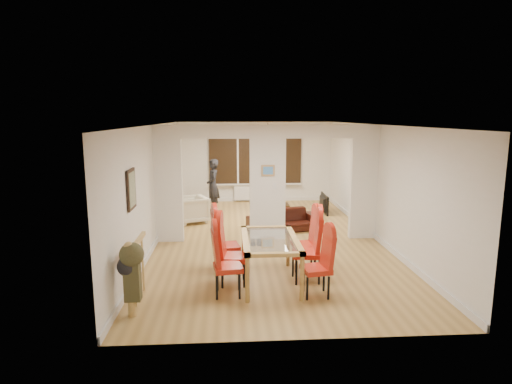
{
  "coord_description": "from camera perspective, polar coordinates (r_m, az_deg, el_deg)",
  "views": [
    {
      "loc": [
        -0.86,
        -9.45,
        2.79
      ],
      "look_at": [
        -0.22,
        0.6,
        0.99
      ],
      "focal_mm": 30.0,
      "sensor_mm": 36.0,
      "label": 1
    }
  ],
  "objects": [
    {
      "name": "coffee_table",
      "position": [
        12.56,
        2.04,
        -2.18
      ],
      "size": [
        1.08,
        0.62,
        0.24
      ],
      "primitive_type": null,
      "rotation": [
        0.0,
        0.0,
        0.1
      ],
      "color": "#312011",
      "rests_on": "floor"
    },
    {
      "name": "room_walls",
      "position": [
        9.6,
        1.55,
        1.18
      ],
      "size": [
        5.0,
        9.0,
        2.6
      ],
      "primitive_type": null,
      "color": "silver",
      "rests_on": "floor"
    },
    {
      "name": "dining_table",
      "position": [
        7.31,
        1.87,
        -9.07
      ],
      "size": [
        0.93,
        1.65,
        0.78
      ],
      "primitive_type": null,
      "color": "#AA813E",
      "rests_on": "floor"
    },
    {
      "name": "dining_chair_rc",
      "position": [
        7.92,
        6.46,
        -6.49
      ],
      "size": [
        0.46,
        0.46,
        1.07
      ],
      "primitive_type": null,
      "rotation": [
        0.0,
        0.0,
        0.08
      ],
      "color": "#B32212",
      "rests_on": "floor"
    },
    {
      "name": "dining_chair_lb",
      "position": [
        7.2,
        -3.09,
        -8.02
      ],
      "size": [
        0.49,
        0.49,
        1.1
      ],
      "primitive_type": null,
      "rotation": [
        0.0,
        0.0,
        -0.12
      ],
      "color": "#B32212",
      "rests_on": "floor"
    },
    {
      "name": "stair_newel",
      "position": [
        6.78,
        -15.47,
        -9.57
      ],
      "size": [
        0.4,
        1.2,
        1.1
      ],
      "primitive_type": null,
      "color": "tan",
      "rests_on": "floor"
    },
    {
      "name": "dining_chair_lc",
      "position": [
        7.77,
        -3.95,
        -6.66
      ],
      "size": [
        0.51,
        0.51,
        1.11
      ],
      "primitive_type": null,
      "rotation": [
        0.0,
        0.0,
        0.18
      ],
      "color": "#B32212",
      "rests_on": "floor"
    },
    {
      "name": "wall_poster",
      "position": [
        7.32,
        -16.28,
        0.35
      ],
      "size": [
        0.04,
        0.52,
        0.67
      ],
      "primitive_type": "cube",
      "color": "gray",
      "rests_on": "room_walls"
    },
    {
      "name": "shoes",
      "position": [
        9.44,
        -0.01,
        -6.78
      ],
      "size": [
        0.23,
        0.25,
        0.1
      ],
      "primitive_type": null,
      "color": "black",
      "rests_on": "floor"
    },
    {
      "name": "pillar_photo",
      "position": [
        9.46,
        1.61,
        2.88
      ],
      "size": [
        0.3,
        0.03,
        0.25
      ],
      "primitive_type": "cube",
      "color": "#4C8CD8",
      "rests_on": "divider_wall"
    },
    {
      "name": "sofa",
      "position": [
        10.58,
        3.7,
        -3.77
      ],
      "size": [
        1.87,
        1.12,
        0.51
      ],
      "primitive_type": "imported",
      "rotation": [
        0.0,
        0.0,
        0.27
      ],
      "color": "black",
      "rests_on": "floor"
    },
    {
      "name": "bottle",
      "position": [
        12.39,
        1.27,
        -1.16
      ],
      "size": [
        0.07,
        0.07,
        0.26
      ],
      "primitive_type": "cylinder",
      "color": "#143F19",
      "rests_on": "coffee_table"
    },
    {
      "name": "pendant_light",
      "position": [
        12.81,
        1.57,
        7.25
      ],
      "size": [
        0.36,
        0.36,
        0.36
      ],
      "primitive_type": "sphere",
      "color": "orange",
      "rests_on": "room_walls"
    },
    {
      "name": "dining_chair_la",
      "position": [
        6.78,
        -3.76,
        -9.33
      ],
      "size": [
        0.49,
        0.49,
        1.07
      ],
      "primitive_type": null,
      "rotation": [
        0.0,
        0.0,
        0.15
      ],
      "color": "#B32212",
      "rests_on": "floor"
    },
    {
      "name": "bay_window_blinds",
      "position": [
        13.97,
        -0.09,
        4.82
      ],
      "size": [
        3.0,
        0.08,
        1.8
      ],
      "primitive_type": "cube",
      "color": "black",
      "rests_on": "room_walls"
    },
    {
      "name": "armchair",
      "position": [
        11.44,
        -8.57,
        -2.33
      ],
      "size": [
        0.97,
        0.99,
        0.7
      ],
      "primitive_type": "imported",
      "rotation": [
        0.0,
        0.0,
        -1.19
      ],
      "color": "beige",
      "rests_on": "floor"
    },
    {
      "name": "divider_wall",
      "position": [
        9.6,
        1.55,
        1.18
      ],
      "size": [
        5.0,
        0.18,
        2.6
      ],
      "primitive_type": "cube",
      "color": "white",
      "rests_on": "floor"
    },
    {
      "name": "television",
      "position": [
        12.59,
        8.69,
        -1.54
      ],
      "size": [
        0.95,
        0.14,
        0.55
      ],
      "primitive_type": "imported",
      "rotation": [
        0.0,
        0.0,
        1.55
      ],
      "color": "black",
      "rests_on": "floor"
    },
    {
      "name": "radiator",
      "position": [
        14.09,
        -0.08,
        -0.06
      ],
      "size": [
        1.4,
        0.08,
        0.5
      ],
      "primitive_type": "cube",
      "color": "white",
      "rests_on": "floor"
    },
    {
      "name": "dining_chair_rb",
      "position": [
        7.37,
        6.71,
        -7.43
      ],
      "size": [
        0.51,
        0.51,
        1.16
      ],
      "primitive_type": null,
      "rotation": [
        0.0,
        0.0,
        -0.11
      ],
      "color": "#B32212",
      "rests_on": "floor"
    },
    {
      "name": "floor",
      "position": [
        9.89,
        1.51,
        -6.28
      ],
      "size": [
        5.0,
        9.0,
        0.01
      ],
      "primitive_type": "cube",
      "color": "#AF8746",
      "rests_on": "ground"
    },
    {
      "name": "dining_chair_ra",
      "position": [
        6.81,
        8.04,
        -9.52
      ],
      "size": [
        0.47,
        0.47,
        1.03
      ],
      "primitive_type": null,
      "rotation": [
        0.0,
        0.0,
        0.17
      ],
      "color": "#B32212",
      "rests_on": "floor"
    },
    {
      "name": "bowl",
      "position": [
        12.48,
        0.98,
        -1.56
      ],
      "size": [
        0.22,
        0.22,
        0.05
      ],
      "primitive_type": "imported",
      "color": "#312011",
      "rests_on": "coffee_table"
    },
    {
      "name": "person",
      "position": [
        12.55,
        -5.75,
        0.85
      ],
      "size": [
        0.62,
        0.46,
        1.56
      ],
      "primitive_type": "imported",
      "rotation": [
        0.0,
        0.0,
        -1.4
      ],
      "color": "black",
      "rests_on": "floor"
    }
  ]
}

